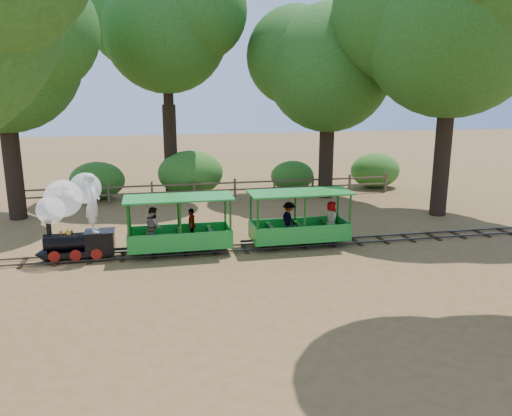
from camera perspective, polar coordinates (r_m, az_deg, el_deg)
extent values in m
plane|color=#90633E|center=(16.89, -1.29, -4.73)|extent=(90.00, 90.00, 0.00)
cube|color=#3F3D3A|center=(16.58, -1.10, -4.80)|extent=(22.00, 0.05, 0.05)
cube|color=#3F3D3A|center=(17.14, -1.48, -4.19)|extent=(22.00, 0.05, 0.05)
cube|color=#382314|center=(16.88, -1.29, -4.65)|extent=(0.12, 1.00, 0.05)
cube|color=#382314|center=(16.76, -18.43, -5.50)|extent=(0.12, 1.00, 0.05)
cube|color=#382314|center=(18.41, 14.22, -3.53)|extent=(0.12, 1.00, 0.05)
cube|color=black|center=(16.72, -19.44, -4.73)|extent=(2.11, 0.67, 0.17)
cylinder|color=black|center=(16.67, -20.68, -3.61)|extent=(1.34, 0.54, 0.54)
cylinder|color=black|center=(16.63, -22.60, -2.10)|extent=(0.15, 0.15, 0.42)
sphere|color=gold|center=(16.58, -20.59, -2.65)|extent=(0.25, 0.25, 0.25)
cylinder|color=gold|center=(16.61, -21.42, -2.62)|extent=(0.10, 0.10, 0.10)
cube|color=black|center=(16.54, -17.39, -3.50)|extent=(0.86, 0.67, 0.53)
cube|color=black|center=(16.46, -17.46, -2.55)|extent=(0.91, 0.73, 0.04)
cone|color=black|center=(16.92, -23.30, -4.92)|extent=(0.43, 0.61, 0.61)
cylinder|color=gold|center=(16.77, -23.07, -3.38)|extent=(0.10, 0.13, 0.13)
cylinder|color=maroon|center=(16.51, -22.07, -5.18)|extent=(0.35, 0.06, 0.35)
cylinder|color=maroon|center=(17.16, -21.68, -4.46)|extent=(0.35, 0.06, 0.35)
cylinder|color=maroon|center=(16.40, -19.92, -5.11)|extent=(0.35, 0.06, 0.35)
cylinder|color=maroon|center=(17.06, -19.61, -4.39)|extent=(0.35, 0.06, 0.35)
cylinder|color=maroon|center=(16.32, -17.75, -5.03)|extent=(0.35, 0.06, 0.35)
cylinder|color=maroon|center=(16.98, -17.53, -4.31)|extent=(0.35, 0.06, 0.35)
sphere|color=white|center=(16.53, -22.42, -0.21)|extent=(0.86, 0.86, 0.86)
sphere|color=white|center=(16.44, -21.18, 1.03)|extent=(1.15, 1.15, 1.15)
sphere|color=white|center=(16.34, -18.92, 2.17)|extent=(0.96, 0.96, 0.96)
imported|color=white|center=(16.17, -18.18, 0.57)|extent=(0.59, 0.76, 1.85)
cube|color=#1F912F|center=(16.55, -8.66, -4.12)|extent=(3.33, 1.27, 0.10)
cube|color=#145313|center=(16.59, -8.64, -4.51)|extent=(2.99, 0.49, 0.14)
cube|color=#1F912F|center=(15.90, -8.57, -3.75)|extent=(3.33, 0.06, 0.49)
cube|color=#1F912F|center=(17.04, -8.81, -2.58)|extent=(3.33, 0.06, 0.49)
cube|color=#1F912F|center=(16.16, -8.85, 1.18)|extent=(3.47, 1.42, 0.05)
cylinder|color=#145313|center=(15.78, -14.38, -2.30)|extent=(0.07, 0.07, 1.56)
cylinder|color=#145313|center=(16.90, -14.23, -1.26)|extent=(0.07, 0.07, 1.56)
cylinder|color=#145313|center=(15.94, -2.94, -1.74)|extent=(0.07, 0.07, 1.56)
cylinder|color=#145313|center=(17.04, -3.54, -0.75)|extent=(0.07, 0.07, 1.56)
cube|color=#145313|center=(16.47, -12.16, -3.48)|extent=(0.12, 1.08, 0.39)
cube|color=#145313|center=(16.48, -8.69, -3.31)|extent=(0.12, 1.08, 0.39)
cube|color=#145313|center=(16.56, -5.24, -3.13)|extent=(0.12, 1.08, 0.39)
cylinder|color=black|center=(16.25, -12.34, -4.91)|extent=(0.27, 0.06, 0.27)
cylinder|color=black|center=(16.88, -12.33, -4.21)|extent=(0.27, 0.06, 0.27)
cylinder|color=black|center=(16.35, -4.84, -4.53)|extent=(0.27, 0.06, 0.27)
cylinder|color=black|center=(16.98, -5.12, -3.85)|extent=(0.27, 0.06, 0.27)
imported|color=gray|center=(16.21, -11.62, -2.10)|extent=(0.63, 0.73, 1.27)
imported|color=gray|center=(16.60, -7.36, -1.88)|extent=(0.38, 0.68, 1.10)
cube|color=#1F912F|center=(17.22, 4.96, -3.32)|extent=(3.33, 1.27, 0.10)
cube|color=#145313|center=(17.26, 4.96, -3.69)|extent=(2.99, 0.49, 0.14)
cube|color=#1F912F|center=(16.60, 5.57, -2.92)|extent=(3.33, 0.06, 0.49)
cube|color=#1F912F|center=(17.69, 4.43, -1.87)|extent=(3.33, 0.06, 0.49)
cube|color=#1F912F|center=(16.84, 5.07, 1.79)|extent=(3.47, 1.42, 0.05)
cylinder|color=#145313|center=(16.09, 0.20, -1.57)|extent=(0.07, 0.07, 1.56)
cylinder|color=#145313|center=(17.19, -0.60, -0.60)|extent=(0.07, 0.07, 1.56)
cylinder|color=#145313|center=(17.01, 10.69, -0.98)|extent=(0.07, 0.07, 1.56)
cylinder|color=#145313|center=(18.05, 9.31, -0.09)|extent=(0.07, 0.07, 1.56)
cube|color=#145313|center=(16.90, 1.74, -2.73)|extent=(0.12, 1.08, 0.39)
cube|color=#145313|center=(17.16, 4.98, -2.53)|extent=(0.12, 1.08, 0.39)
cube|color=#145313|center=(17.46, 8.12, -2.33)|extent=(0.12, 1.08, 0.39)
cylinder|color=black|center=(16.67, 1.77, -4.12)|extent=(0.27, 0.06, 0.27)
cylinder|color=black|center=(17.29, 1.26, -3.47)|extent=(0.27, 0.06, 0.27)
cylinder|color=black|center=(17.28, 8.66, -3.64)|extent=(0.27, 0.06, 0.27)
cylinder|color=black|center=(17.87, 7.93, -3.04)|extent=(0.27, 0.06, 0.27)
imported|color=gray|center=(17.05, 3.78, -1.25)|extent=(0.61, 0.84, 1.17)
imported|color=gray|center=(17.22, 8.59, -1.19)|extent=(0.50, 0.65, 1.20)
cylinder|color=#2D2116|center=(22.75, -25.93, 3.36)|extent=(0.70, 0.70, 3.64)
cylinder|color=#2D2116|center=(22.49, -26.68, 10.53)|extent=(0.52, 0.53, 2.08)
sphere|color=#2A4D18|center=(22.53, -27.22, 15.52)|extent=(6.22, 6.22, 6.22)
sphere|color=#2A4D18|center=(21.35, -23.89, 18.14)|extent=(4.66, 4.66, 4.66)
cylinder|color=#2D2116|center=(25.47, -9.74, 6.47)|extent=(0.66, 0.66, 4.54)
cylinder|color=#2D2116|center=(25.31, -10.07, 14.50)|extent=(0.50, 0.50, 2.59)
sphere|color=#2A4D18|center=(25.45, -10.28, 19.44)|extent=(5.98, 5.98, 5.98)
sphere|color=#2A4D18|center=(24.76, -6.57, 21.48)|extent=(4.48, 4.48, 4.48)
sphere|color=#2A4D18|center=(26.55, -13.51, 20.33)|extent=(4.78, 4.78, 4.78)
cylinder|color=#2D2116|center=(25.01, 8.00, 5.09)|extent=(0.72, 0.72, 3.39)
cylinder|color=#2D2116|center=(24.77, 8.20, 11.20)|extent=(0.54, 0.54, 1.94)
sphere|color=#2A4D18|center=(24.78, 8.35, 15.52)|extent=(6.00, 6.00, 6.00)
sphere|color=#2A4D18|center=(24.54, 12.61, 17.13)|extent=(4.50, 4.50, 4.50)
sphere|color=#2A4D18|center=(25.39, 4.56, 16.92)|extent=(4.80, 4.80, 4.80)
cylinder|color=#2D2116|center=(22.47, 20.42, 4.48)|extent=(0.68, 0.68, 4.20)
cylinder|color=#2D2116|center=(22.24, 21.13, 12.89)|extent=(0.51, 0.51, 2.40)
sphere|color=#2A4D18|center=(22.37, 21.64, 18.71)|extent=(7.17, 7.17, 7.17)
sphere|color=#2A4D18|center=(22.75, 16.33, 20.81)|extent=(5.74, 5.74, 5.74)
cube|color=brown|center=(25.00, -25.67, 1.10)|extent=(0.10, 0.10, 1.00)
cube|color=brown|center=(24.59, -21.15, 1.34)|extent=(0.10, 0.10, 1.00)
cube|color=brown|center=(24.34, -16.50, 1.57)|extent=(0.10, 0.10, 1.00)
cube|color=brown|center=(24.25, -11.79, 1.80)|extent=(0.10, 0.10, 1.00)
cube|color=brown|center=(24.33, -7.08, 2.02)|extent=(0.10, 0.10, 1.00)
cube|color=brown|center=(24.57, -2.43, 2.22)|extent=(0.10, 0.10, 1.00)
cube|color=brown|center=(24.96, 2.11, 2.41)|extent=(0.10, 0.10, 1.00)
cube|color=brown|center=(25.51, 6.48, 2.57)|extent=(0.10, 0.10, 1.00)
cube|color=brown|center=(26.20, 10.64, 2.71)|extent=(0.10, 0.10, 1.00)
cube|color=brown|center=(27.02, 14.57, 2.83)|extent=(0.10, 0.10, 1.00)
cube|color=brown|center=(24.37, -4.76, 2.82)|extent=(18.00, 0.06, 0.08)
cube|color=brown|center=(24.44, -4.74, 2.01)|extent=(18.00, 0.06, 0.08)
ellipsoid|color=#2D6B1E|center=(25.59, -17.69, 3.01)|extent=(2.65, 2.04, 1.84)
ellipsoid|color=#2D6B1E|center=(25.49, -7.48, 3.98)|extent=(3.28, 2.53, 2.27)
ellipsoid|color=#2D6B1E|center=(26.48, 4.18, 3.68)|extent=(2.32, 1.79, 1.61)
ellipsoid|color=#2D6B1E|center=(28.10, 13.46, 4.21)|extent=(2.74, 2.10, 1.89)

